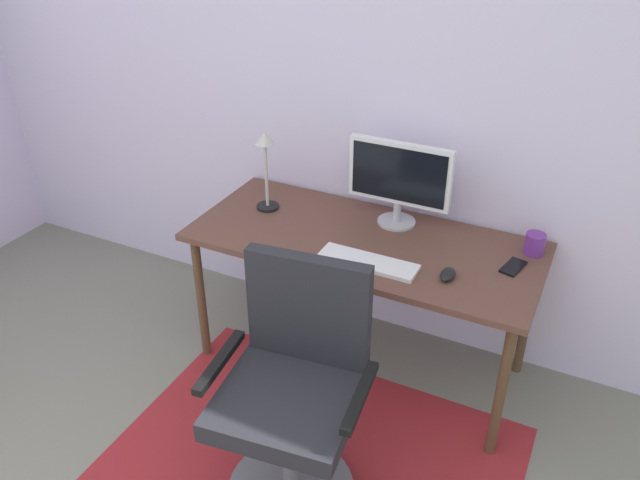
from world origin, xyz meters
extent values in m
cube|color=silver|center=(0.00, 2.20, 1.30)|extent=(6.00, 0.10, 2.60)
cube|color=maroon|center=(0.10, 1.02, 0.00)|extent=(1.66, 1.38, 0.01)
cube|color=brown|center=(0.03, 1.78, 0.71)|extent=(1.59, 0.70, 0.03)
cylinder|color=brown|center=(-0.71, 1.49, 0.35)|extent=(0.04, 0.04, 0.69)
cylinder|color=brown|center=(0.76, 1.49, 0.35)|extent=(0.04, 0.04, 0.69)
cylinder|color=brown|center=(-0.71, 2.07, 0.35)|extent=(0.04, 0.04, 0.69)
cylinder|color=brown|center=(0.76, 2.07, 0.35)|extent=(0.04, 0.04, 0.69)
cylinder|color=#B2B2B7|center=(0.11, 1.99, 0.73)|extent=(0.18, 0.18, 0.01)
cylinder|color=#B2B2B7|center=(0.11, 1.99, 0.79)|extent=(0.04, 0.04, 0.10)
cube|color=white|center=(0.11, 1.99, 0.98)|extent=(0.48, 0.04, 0.29)
cube|color=black|center=(0.11, 1.97, 0.98)|extent=(0.44, 0.00, 0.25)
cube|color=white|center=(0.12, 1.59, 0.73)|extent=(0.43, 0.13, 0.02)
ellipsoid|color=black|center=(0.46, 1.64, 0.74)|extent=(0.06, 0.10, 0.03)
cylinder|color=#6C2C88|center=(0.74, 1.99, 0.77)|extent=(0.09, 0.09, 0.10)
cube|color=black|center=(0.68, 1.84, 0.73)|extent=(0.10, 0.15, 0.01)
cylinder|color=black|center=(-0.52, 1.85, 0.73)|extent=(0.11, 0.11, 0.01)
cylinder|color=beige|center=(-0.52, 1.85, 0.90)|extent=(0.02, 0.02, 0.32)
cone|color=beige|center=(-0.52, 1.85, 1.09)|extent=(0.09, 0.09, 0.06)
cylinder|color=slate|center=(0.10, 0.92, 0.26)|extent=(0.06, 0.06, 0.42)
cube|color=#232328|center=(0.10, 0.92, 0.51)|extent=(0.55, 0.55, 0.08)
cube|color=#232328|center=(0.07, 1.14, 0.78)|extent=(0.47, 0.11, 0.45)
cube|color=black|center=(-0.17, 0.89, 0.62)|extent=(0.08, 0.35, 0.03)
cube|color=black|center=(0.36, 0.95, 0.62)|extent=(0.08, 0.35, 0.03)
camera|label=1|loc=(0.95, -0.54, 2.19)|focal=35.78mm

